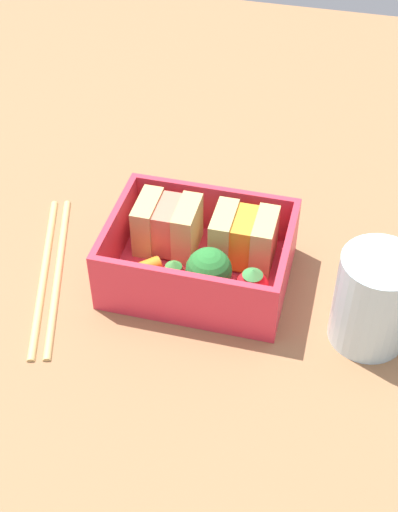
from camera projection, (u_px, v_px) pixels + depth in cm
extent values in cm
cube|color=#946642|center=(199.00, 285.00, 65.89)|extent=(120.00, 120.00, 2.00)
cube|color=#E33145|center=(199.00, 273.00, 64.80)|extent=(16.00, 12.12, 1.20)
cube|color=#E33145|center=(214.00, 208.00, 66.79)|extent=(16.00, 0.60, 4.87)
cube|color=#E33145|center=(182.00, 294.00, 58.65)|extent=(16.00, 0.60, 4.87)
cube|color=#E33145|center=(116.00, 234.00, 64.10)|extent=(0.60, 10.92, 4.87)
cube|color=#E33145|center=(286.00, 263.00, 61.34)|extent=(0.60, 10.92, 4.87)
cube|color=tan|center=(148.00, 222.00, 65.33)|extent=(1.86, 4.65, 4.88)
cube|color=#D87259|center=(168.00, 225.00, 64.99)|extent=(1.86, 4.27, 4.49)
cube|color=tan|center=(187.00, 228.00, 64.66)|extent=(1.86, 4.65, 4.88)
cube|color=tan|center=(224.00, 234.00, 64.06)|extent=(1.86, 4.65, 4.88)
cube|color=orange|center=(244.00, 238.00, 63.72)|extent=(1.86, 4.27, 4.49)
cube|color=tan|center=(264.00, 241.00, 63.39)|extent=(1.86, 4.65, 4.88)
cylinder|color=orange|center=(133.00, 273.00, 63.01)|extent=(4.66, 4.57, 1.33)
sphere|color=red|center=(174.00, 276.00, 61.85)|extent=(2.47, 2.47, 2.47)
cone|color=#40883C|center=(174.00, 264.00, 60.81)|extent=(1.48, 1.48, 0.60)
cylinder|color=#97CE5B|center=(208.00, 288.00, 61.41)|extent=(1.11, 1.11, 1.59)
sphere|color=#28742F|center=(209.00, 270.00, 59.91)|extent=(3.97, 3.97, 3.97)
sphere|color=red|center=(252.00, 287.00, 60.56)|extent=(2.96, 2.96, 2.96)
cone|color=#3D8A44|center=(253.00, 272.00, 59.34)|extent=(1.78, 1.78, 0.60)
cylinder|color=tan|center=(44.00, 271.00, 65.31)|extent=(6.75, 19.82, 0.70)
cylinder|color=tan|center=(58.00, 271.00, 65.36)|extent=(6.75, 19.82, 0.70)
cylinder|color=silver|center=(374.00, 300.00, 57.27)|extent=(6.43, 6.43, 8.60)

